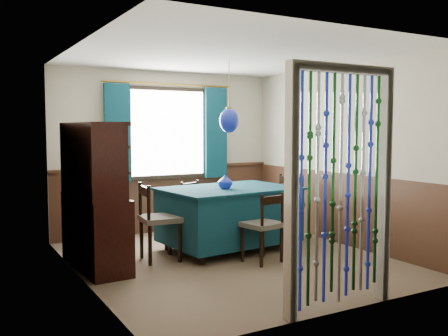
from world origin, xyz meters
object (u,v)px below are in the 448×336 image
dining_table (229,214)px  bowl_shelf (104,168)px  vase_table (225,182)px  chair_right (285,205)px  pendant_lamp (229,120)px  chair_far (197,209)px  chair_left (158,220)px  chair_near (264,225)px  sideboard (95,218)px  vase_sideboard (91,185)px

dining_table → bowl_shelf: (-1.74, -0.24, 0.70)m
vase_table → bowl_shelf: bearing=-174.8°
chair_right → pendant_lamp: size_ratio=1.01×
chair_far → chair_left: (-0.93, -0.78, 0.05)m
dining_table → chair_near: bearing=-92.5°
chair_left → chair_right: (2.06, 0.19, -0.01)m
vase_table → sideboard: bearing=177.1°
vase_table → pendant_lamp: bearing=40.1°
chair_right → chair_left: bearing=76.6°
chair_near → chair_right: bearing=32.1°
vase_table → vase_sideboard: vase_sideboard is taller
chair_far → pendant_lamp: (0.11, -0.73, 1.27)m
chair_left → vase_sideboard: bearing=-114.2°
chair_far → sideboard: 1.85m
sideboard → vase_sideboard: (0.06, 0.35, 0.34)m
chair_left → chair_right: size_ratio=1.01×
vase_table → chair_right: bearing=11.5°
chair_left → vase_table: (0.93, -0.04, 0.42)m
chair_far → chair_right: 1.28m
chair_left → pendant_lamp: bearing=98.2°
chair_left → vase_table: 1.02m
dining_table → chair_left: size_ratio=1.92×
pendant_lamp → bowl_shelf: 1.84m
pendant_lamp → vase_table: (-0.11, -0.09, -0.80)m
dining_table → sideboard: bearing=174.9°
chair_near → vase_sideboard: size_ratio=4.95×
chair_far → chair_right: (1.13, -0.59, 0.04)m
chair_right → chair_far: bearing=43.8°
pendant_lamp → chair_far: bearing=98.9°
sideboard → pendant_lamp: size_ratio=1.81×
sideboard → chair_left: bearing=-6.5°
dining_table → chair_near: chair_near is taller
pendant_lamp → vase_sideboard: pendant_lamp is taller
sideboard → pendant_lamp: bearing=-2.9°
sideboard → vase_table: sideboard is taller
chair_far → chair_left: chair_left is taller
dining_table → pendant_lamp: bearing=-121.9°
pendant_lamp → sideboard: bearing=-179.8°
chair_near → vase_table: bearing=91.3°
vase_sideboard → sideboard: bearing=-99.7°
chair_left → sideboard: sideboard is taller
bowl_shelf → vase_sideboard: (0.00, 0.58, -0.25)m
dining_table → chair_far: 0.74m
bowl_shelf → vase_sideboard: size_ratio=1.23×
chair_far → vase_table: 0.95m
sideboard → bowl_shelf: sideboard is taller
pendant_lamp → vase_table: pendant_lamp is taller
chair_near → chair_far: 1.52m
vase_table → chair_near: bearing=-77.8°
chair_right → pendant_lamp: bearing=79.0°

